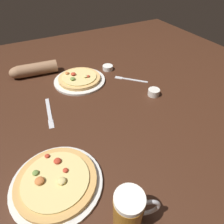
% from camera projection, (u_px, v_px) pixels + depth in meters
% --- Properties ---
extents(ground_plane, '(2.40, 2.40, 0.03)m').
position_uv_depth(ground_plane, '(112.00, 117.00, 0.98)').
color(ground_plane, '#3D2114').
extents(pizza_plate_near, '(0.32, 0.32, 0.05)m').
position_uv_depth(pizza_plate_near, '(56.00, 182.00, 0.68)').
color(pizza_plate_near, silver).
rests_on(pizza_plate_near, ground_plane).
extents(pizza_plate_far, '(0.31, 0.31, 0.05)m').
position_uv_depth(pizza_plate_far, '(80.00, 79.00, 1.20)').
color(pizza_plate_far, silver).
rests_on(pizza_plate_far, ground_plane).
extents(beer_mug_dark, '(0.14, 0.09, 0.14)m').
position_uv_depth(beer_mug_dark, '(130.00, 210.00, 0.56)').
color(beer_mug_dark, '#9E6619').
rests_on(beer_mug_dark, ground_plane).
extents(ramekin_sauce, '(0.07, 0.07, 0.03)m').
position_uv_depth(ramekin_sauce, '(108.00, 68.00, 1.31)').
color(ramekin_sauce, white).
rests_on(ramekin_sauce, ground_plane).
extents(ramekin_butter, '(0.06, 0.06, 0.04)m').
position_uv_depth(ramekin_butter, '(154.00, 92.00, 1.09)').
color(ramekin_butter, silver).
rests_on(ramekin_butter, ground_plane).
extents(fork_left, '(0.16, 0.16, 0.01)m').
position_uv_depth(fork_left, '(130.00, 79.00, 1.22)').
color(fork_left, silver).
rests_on(fork_left, ground_plane).
extents(knife_right, '(0.05, 0.24, 0.01)m').
position_uv_depth(knife_right, '(49.00, 112.00, 0.99)').
color(knife_right, silver).
rests_on(knife_right, ground_plane).
extents(diner_arm, '(0.29, 0.10, 0.08)m').
position_uv_depth(diner_arm, '(32.00, 70.00, 1.24)').
color(diner_arm, '#936B4C').
rests_on(diner_arm, ground_plane).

